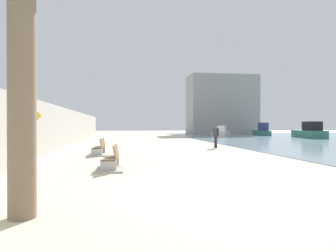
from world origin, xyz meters
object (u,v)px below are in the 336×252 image
at_px(bench_near, 111,164).
at_px(boat_mid_bay, 262,131).
at_px(pedestrian_sign, 32,128).
at_px(bench_far, 99,151).
at_px(boat_nearest, 221,132).
at_px(person_walking, 216,134).
at_px(boat_far_right, 309,132).

relative_size(bench_near, boat_mid_bay, 0.50).
bearing_deg(pedestrian_sign, boat_mid_bay, 50.28).
bearing_deg(bench_far, boat_nearest, 57.16).
height_order(bench_near, person_walking, person_walking).
bearing_deg(boat_mid_bay, bench_far, -130.57).
relative_size(person_walking, pedestrian_sign, 0.68).
height_order(bench_far, boat_nearest, boat_nearest).
relative_size(boat_mid_bay, boat_nearest, 0.61).
distance_m(bench_far, pedestrian_sign, 5.02).
height_order(bench_near, bench_far, same).
distance_m(person_walking, pedestrian_sign, 13.68).
bearing_deg(pedestrian_sign, bench_near, -29.35).
height_order(boat_mid_bay, boat_far_right, boat_far_right).
height_order(bench_far, boat_far_right, boat_far_right).
xyz_separation_m(bench_far, person_walking, (8.36, 4.06, 0.81)).
distance_m(boat_far_right, boat_nearest, 11.50).
distance_m(bench_far, boat_nearest, 28.90).
bearing_deg(person_walking, pedestrian_sign, -143.70).
bearing_deg(bench_near, boat_mid_bay, 55.89).
relative_size(bench_far, pedestrian_sign, 0.84).
bearing_deg(boat_far_right, person_walking, -140.33).
height_order(bench_far, boat_mid_bay, boat_mid_bay).
bearing_deg(bench_near, person_walking, 53.13).
xyz_separation_m(boat_mid_bay, pedestrian_sign, (-26.01, -31.30, 0.86)).
distance_m(boat_mid_bay, boat_far_right, 9.27).
height_order(bench_near, boat_mid_bay, boat_mid_bay).
bearing_deg(boat_mid_bay, pedestrian_sign, -129.72).
distance_m(person_walking, boat_nearest, 21.50).
bearing_deg(bench_far, person_walking, 25.93).
height_order(person_walking, boat_mid_bay, boat_mid_bay).
bearing_deg(person_walking, boat_far_right, 39.67).
xyz_separation_m(person_walking, boat_far_right, (17.11, 14.19, -0.24)).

